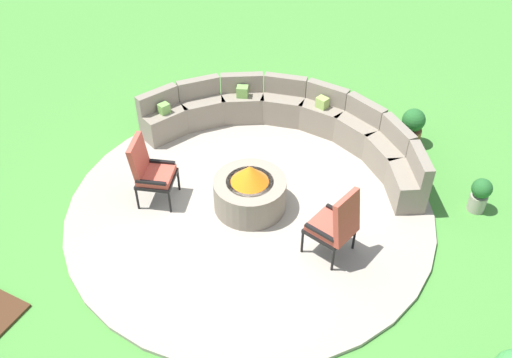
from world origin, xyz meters
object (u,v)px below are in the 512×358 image
at_px(potted_plant_1, 413,126).
at_px(curved_stone_bench, 292,124).
at_px(lounge_chair_front_left, 150,170).
at_px(lounge_chair_front_right, 336,224).
at_px(fire_pit, 250,191).
at_px(potted_plant_2, 480,194).

bearing_deg(potted_plant_1, curved_stone_bench, -153.59).
height_order(lounge_chair_front_left, lounge_chair_front_right, lounge_chair_front_right).
bearing_deg(lounge_chair_front_right, lounge_chair_front_left, 107.24).
bearing_deg(potted_plant_1, fire_pit, -121.93).
bearing_deg(curved_stone_bench, potted_plant_1, 26.41).
bearing_deg(potted_plant_2, fire_pit, -153.01).
bearing_deg(lounge_chair_front_left, curved_stone_bench, 133.21).
bearing_deg(potted_plant_2, potted_plant_1, 138.84).
bearing_deg(potted_plant_1, potted_plant_2, -41.16).
xyz_separation_m(curved_stone_bench, lounge_chair_front_right, (1.60, -2.15, 0.24)).
distance_m(lounge_chair_front_left, potted_plant_2, 4.93).
height_order(curved_stone_bench, lounge_chair_front_right, lounge_chair_front_right).
bearing_deg(potted_plant_2, lounge_chair_front_right, -130.39).
bearing_deg(fire_pit, curved_stone_bench, 94.22).
relative_size(lounge_chair_front_left, potted_plant_2, 1.90).
bearing_deg(lounge_chair_front_left, potted_plant_1, 117.96).
height_order(lounge_chair_front_right, potted_plant_2, lounge_chair_front_right).
distance_m(curved_stone_bench, lounge_chair_front_left, 2.67).
xyz_separation_m(lounge_chair_front_left, lounge_chair_front_right, (2.86, 0.19, 0.01)).
height_order(lounge_chair_front_left, potted_plant_2, lounge_chair_front_left).
height_order(lounge_chair_front_right, potted_plant_1, lounge_chair_front_right).
distance_m(fire_pit, curved_stone_bench, 1.83).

